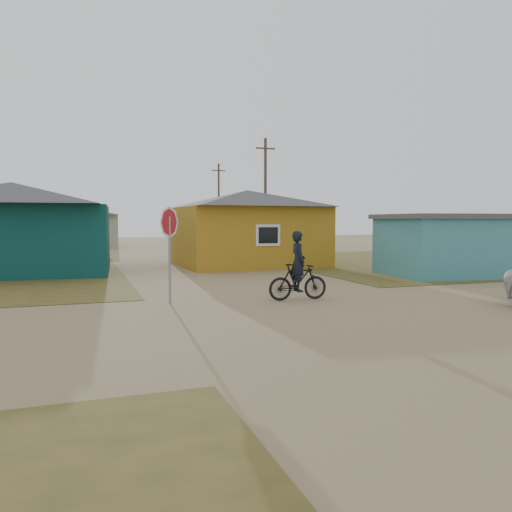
{
  "coord_description": "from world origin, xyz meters",
  "views": [
    {
      "loc": [
        -5.74,
        -10.66,
        2.34
      ],
      "look_at": [
        -0.91,
        3.0,
        1.3
      ],
      "focal_mm": 35.0,
      "sensor_mm": 36.0,
      "label": 1
    }
  ],
  "objects": [
    {
      "name": "ground",
      "position": [
        0.0,
        0.0,
        0.0
      ],
      "size": [
        120.0,
        120.0,
        0.0
      ],
      "primitive_type": "plane",
      "color": "#927B54"
    },
    {
      "name": "grass_ne",
      "position": [
        14.0,
        13.0,
        0.01
      ],
      "size": [
        20.0,
        18.0,
        0.0
      ],
      "primitive_type": "cube",
      "color": "brown",
      "rests_on": "ground"
    },
    {
      "name": "house_teal",
      "position": [
        -8.5,
        13.5,
        2.05
      ],
      "size": [
        8.93,
        7.08,
        4.0
      ],
      "color": "#093433",
      "rests_on": "ground"
    },
    {
      "name": "house_yellow",
      "position": [
        2.5,
        14.0,
        2.0
      ],
      "size": [
        7.72,
        6.76,
        3.9
      ],
      "color": "#AA791A",
      "rests_on": "ground"
    },
    {
      "name": "shed_turquoise",
      "position": [
        9.5,
        6.5,
        1.31
      ],
      "size": [
        6.71,
        4.93,
        2.6
      ],
      "color": "teal",
      "rests_on": "ground"
    },
    {
      "name": "house_pale_west",
      "position": [
        -6.0,
        34.0,
        1.86
      ],
      "size": [
        7.04,
        6.15,
        3.6
      ],
      "color": "gray",
      "rests_on": "ground"
    },
    {
      "name": "house_beige_east",
      "position": [
        10.0,
        40.0,
        1.86
      ],
      "size": [
        6.95,
        6.05,
        3.6
      ],
      "color": "gray",
      "rests_on": "ground"
    },
    {
      "name": "utility_pole_near",
      "position": [
        6.5,
        22.0,
        4.14
      ],
      "size": [
        1.4,
        0.2,
        8.0
      ],
      "color": "#4F3D2F",
      "rests_on": "ground"
    },
    {
      "name": "utility_pole_far",
      "position": [
        7.5,
        38.0,
        4.14
      ],
      "size": [
        1.4,
        0.2,
        8.0
      ],
      "color": "#4F3D2F",
      "rests_on": "ground"
    },
    {
      "name": "stop_sign",
      "position": [
        -3.39,
        3.2,
        1.99
      ],
      "size": [
        0.83,
        0.41,
        2.73
      ],
      "color": "gray",
      "rests_on": "ground"
    },
    {
      "name": "cyclist",
      "position": [
        0.26,
        2.62,
        0.74
      ],
      "size": [
        1.82,
        0.67,
        2.03
      ],
      "color": "black",
      "rests_on": "ground"
    }
  ]
}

